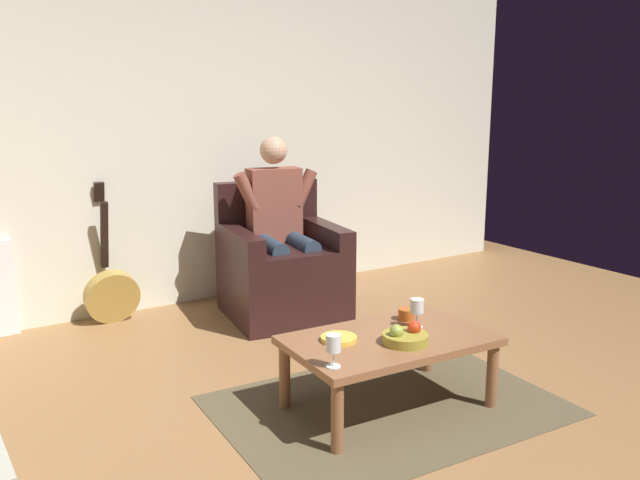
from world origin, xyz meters
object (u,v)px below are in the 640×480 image
Objects in this scene: armchair at (281,270)px; decorative_dish at (339,338)px; candle_jar at (406,314)px; coffee_table at (389,346)px; wine_glass_far at (333,345)px; wine_glass_near at (417,308)px; guitar at (111,292)px; fruit_bowl at (405,337)px; person_seated at (281,221)px.

armchair reaches higher than decorative_dish.
armchair is at bearing -90.99° from candle_jar.
decorative_dish is at bearing -20.86° from coffee_table.
wine_glass_far reaches higher than candle_jar.
wine_glass_near is at bearing -163.15° from wine_glass_far.
wine_glass_far is at bearing 24.99° from candle_jar.
guitar is at bearing -61.05° from candle_jar.
armchair is 1.76m from fruit_bowl.
person_seated reaches higher than decorative_dish.
person_seated is at bearing -92.25° from wine_glass_near.
wine_glass_far is (0.74, 1.80, 0.15)m from armchair.
person_seated is 7.11× the size of decorative_dish.
guitar is 2.35m from wine_glass_far.
decorative_dish is (0.53, 1.53, 0.06)m from armchair.
wine_glass_far is at bearing 16.85° from wine_glass_near.
wine_glass_near is 1.74× the size of candle_jar.
guitar is 2.41m from fruit_bowl.
person_seated reaches higher than guitar.
guitar is 2.26m from candle_jar.
coffee_table is 0.52m from wine_glass_far.
person_seated is at bearing -91.01° from candle_jar.
decorative_dish is at bearing 79.47° from person_seated.
fruit_bowl is at bearing 49.25° from candle_jar.
candle_jar reaches higher than decorative_dish.
wine_glass_near reaches higher than candle_jar.
wine_glass_near is at bearing 172.55° from decorative_dish.
person_seated reaches higher than coffee_table.
decorative_dish is at bearing 106.15° from guitar.
person_seated is 14.37× the size of candle_jar.
fruit_bowl is 0.34m from decorative_dish.
armchair reaches higher than candle_jar.
wine_glass_far is 0.48m from fruit_bowl.
wine_glass_far reaches higher than coffee_table.
candle_jar is (0.03, 1.47, -0.29)m from person_seated.
armchair is 0.90× the size of coffee_table.
coffee_table is 6.77× the size of wine_glass_near.
coffee_table is at bearing 88.82° from armchair.
candle_jar is (-0.04, -0.13, -0.08)m from wine_glass_near.
person_seated is 1.50m from candle_jar.
wine_glass_far is at bearing 20.09° from coffee_table.
fruit_bowl is (-0.01, 0.11, 0.09)m from coffee_table.
wine_glass_near is 1.01× the size of wine_glass_far.
armchair is 1.47m from candle_jar.
guitar is 2.37m from wine_glass_near.
armchair is 10.62× the size of candle_jar.
candle_jar is (-0.71, -0.33, -0.07)m from wine_glass_far.
fruit_bowl is at bearing -173.16° from wine_glass_far.
armchair reaches higher than wine_glass_far.
armchair is at bearing -108.95° from decorative_dish.
coffee_table is 6.87× the size of wine_glass_far.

